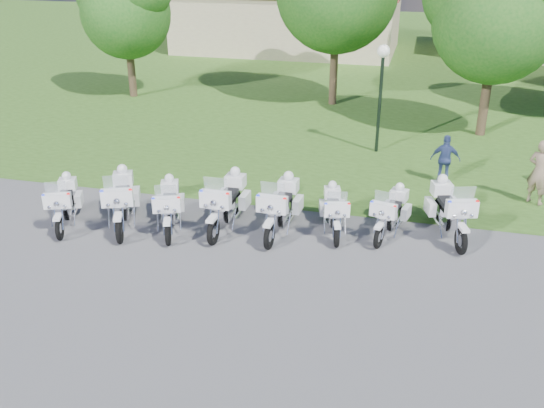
% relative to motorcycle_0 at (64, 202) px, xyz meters
% --- Properties ---
extents(ground, '(100.00, 100.00, 0.00)m').
position_rel_motorcycle_0_xyz_m(ground, '(5.94, -0.59, -0.64)').
color(ground, '#5A5A5F').
rests_on(ground, ground).
extents(grass_lawn, '(100.00, 48.00, 0.01)m').
position_rel_motorcycle_0_xyz_m(grass_lawn, '(5.94, 26.41, -0.63)').
color(grass_lawn, '#34581C').
rests_on(grass_lawn, ground).
extents(motorcycle_0, '(1.27, 2.15, 1.52)m').
position_rel_motorcycle_0_xyz_m(motorcycle_0, '(0.00, 0.00, 0.00)').
color(motorcycle_0, black).
rests_on(motorcycle_0, ground).
extents(motorcycle_1, '(1.47, 2.47, 1.76)m').
position_rel_motorcycle_0_xyz_m(motorcycle_1, '(1.53, 0.35, 0.10)').
color(motorcycle_1, black).
rests_on(motorcycle_1, ground).
extents(motorcycle_2, '(1.26, 2.22, 1.56)m').
position_rel_motorcycle_0_xyz_m(motorcycle_2, '(2.86, 0.45, 0.01)').
color(motorcycle_2, black).
rests_on(motorcycle_2, ground).
extents(motorcycle_3, '(0.85, 2.58, 1.73)m').
position_rel_motorcycle_0_xyz_m(motorcycle_3, '(4.31, 0.94, 0.09)').
color(motorcycle_3, black).
rests_on(motorcycle_3, ground).
extents(motorcycle_4, '(0.87, 2.54, 1.71)m').
position_rel_motorcycle_0_xyz_m(motorcycle_4, '(5.78, 1.04, 0.08)').
color(motorcycle_4, black).
rests_on(motorcycle_4, ground).
extents(motorcycle_5, '(1.02, 2.09, 1.43)m').
position_rel_motorcycle_0_xyz_m(motorcycle_5, '(7.15, 1.37, -0.04)').
color(motorcycle_5, black).
rests_on(motorcycle_5, ground).
extents(motorcycle_6, '(1.03, 2.14, 1.46)m').
position_rel_motorcycle_0_xyz_m(motorcycle_6, '(8.61, 1.59, -0.03)').
color(motorcycle_6, black).
rests_on(motorcycle_6, ground).
extents(motorcycle_7, '(1.29, 2.45, 1.69)m').
position_rel_motorcycle_0_xyz_m(motorcycle_7, '(10.09, 1.92, 0.07)').
color(motorcycle_7, black).
rests_on(motorcycle_7, ground).
extents(lamp_post, '(0.44, 0.44, 3.82)m').
position_rel_motorcycle_0_xyz_m(lamp_post, '(7.66, 8.08, 2.27)').
color(lamp_post, black).
rests_on(lamp_post, ground).
extents(tree_0, '(4.82, 4.11, 6.42)m').
position_rel_motorcycle_0_xyz_m(tree_0, '(-4.55, 13.31, 3.61)').
color(tree_0, '#38281C').
rests_on(tree_0, ground).
extents(tree_2, '(5.45, 4.65, 7.26)m').
position_rel_motorcycle_0_xyz_m(tree_2, '(11.39, 11.13, 4.17)').
color(tree_2, '#38281C').
rests_on(tree_2, ground).
extents(building_west, '(14.56, 8.32, 4.10)m').
position_rel_motorcycle_0_xyz_m(building_west, '(-0.06, 27.41, 1.43)').
color(building_west, tan).
rests_on(building_west, ground).
extents(bystander_a, '(0.85, 0.79, 1.95)m').
position_rel_motorcycle_0_xyz_m(bystander_a, '(12.60, 4.63, 0.34)').
color(bystander_a, gray).
rests_on(bystander_a, ground).
extents(bystander_c, '(0.92, 0.40, 1.56)m').
position_rel_motorcycle_0_xyz_m(bystander_c, '(10.00, 5.61, 0.14)').
color(bystander_c, navy).
rests_on(bystander_c, ground).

